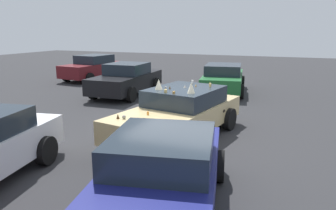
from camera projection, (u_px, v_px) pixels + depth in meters
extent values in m
plane|color=#2D2D30|center=(178.00, 137.00, 9.19)|extent=(60.00, 60.00, 0.00)
cube|color=#D8BC7F|center=(178.00, 117.00, 9.06)|extent=(4.88, 2.64, 0.60)
cube|color=#1E2833|center=(185.00, 96.00, 9.25)|extent=(2.37, 2.04, 0.46)
cylinder|color=black|center=(181.00, 147.00, 7.44)|extent=(0.69, 0.33, 0.66)
cylinder|color=black|center=(118.00, 134.00, 8.43)|extent=(0.69, 0.33, 0.66)
cylinder|color=black|center=(229.00, 119.00, 9.80)|extent=(0.69, 0.33, 0.66)
cylinder|color=black|center=(176.00, 111.00, 10.78)|extent=(0.69, 0.33, 0.66)
ellipsoid|color=black|center=(156.00, 109.00, 9.75)|extent=(0.18, 0.05, 0.13)
ellipsoid|color=black|center=(224.00, 111.00, 9.42)|extent=(0.14, 0.05, 0.09)
ellipsoid|color=black|center=(153.00, 117.00, 9.68)|extent=(0.20, 0.05, 0.13)
ellipsoid|color=black|center=(232.00, 115.00, 9.98)|extent=(0.17, 0.05, 0.13)
ellipsoid|color=black|center=(157.00, 113.00, 9.81)|extent=(0.10, 0.04, 0.11)
ellipsoid|color=black|center=(184.00, 99.00, 11.12)|extent=(0.14, 0.04, 0.11)
sphere|color=#51381E|center=(143.00, 125.00, 7.13)|extent=(0.08, 0.08, 0.08)
sphere|color=gray|center=(124.00, 117.00, 7.74)|extent=(0.09, 0.09, 0.09)
cone|color=tan|center=(144.00, 120.00, 7.48)|extent=(0.07, 0.07, 0.11)
cone|color=silver|center=(147.00, 123.00, 7.22)|extent=(0.07, 0.07, 0.13)
sphere|color=#A87A38|center=(138.00, 121.00, 7.39)|extent=(0.10, 0.10, 0.10)
cylinder|color=orange|center=(148.00, 113.00, 8.10)|extent=(0.06, 0.06, 0.09)
cone|color=#51381E|center=(118.00, 116.00, 7.75)|extent=(0.11, 0.11, 0.12)
sphere|color=orange|center=(163.00, 121.00, 7.48)|extent=(0.06, 0.06, 0.06)
cylinder|color=tan|center=(210.00, 85.00, 9.39)|extent=(0.08, 0.08, 0.10)
cone|color=gray|center=(185.00, 86.00, 9.25)|extent=(0.12, 0.12, 0.07)
cone|color=orange|center=(210.00, 83.00, 9.70)|extent=(0.07, 0.07, 0.10)
cone|color=#51381E|center=(170.00, 87.00, 9.07)|extent=(0.08, 0.08, 0.08)
cone|color=#A87A38|center=(196.00, 85.00, 9.45)|extent=(0.07, 0.07, 0.06)
cylinder|color=black|center=(211.00, 84.00, 9.67)|extent=(0.05, 0.05, 0.07)
cylinder|color=gray|center=(166.00, 88.00, 9.04)|extent=(0.05, 0.05, 0.07)
cylinder|color=#A87A38|center=(174.00, 92.00, 8.38)|extent=(0.08, 0.08, 0.06)
cylinder|color=silver|center=(192.00, 82.00, 9.96)|extent=(0.09, 0.09, 0.10)
cylinder|color=tan|center=(165.00, 91.00, 8.54)|extent=(0.10, 0.10, 0.08)
cone|color=beige|center=(191.00, 88.00, 8.42)|extent=(0.20, 0.20, 0.29)
cone|color=beige|center=(159.00, 84.00, 8.95)|extent=(0.20, 0.20, 0.29)
cube|color=navy|center=(164.00, 177.00, 5.38)|extent=(4.21, 2.49, 0.62)
cube|color=#1E2833|center=(162.00, 149.00, 5.16)|extent=(2.10, 1.92, 0.46)
cylinder|color=black|center=(133.00, 160.00, 6.76)|extent=(0.67, 0.35, 0.63)
cylinder|color=black|center=(219.00, 166.00, 6.46)|extent=(0.67, 0.35, 0.63)
cube|color=#5B1419|center=(93.00, 69.00, 19.56)|extent=(4.25, 2.14, 0.71)
cube|color=#1E2833|center=(94.00, 59.00, 19.59)|extent=(2.11, 1.77, 0.49)
cylinder|color=black|center=(90.00, 78.00, 18.14)|extent=(0.63, 0.29, 0.61)
cylinder|color=black|center=(67.00, 76.00, 18.95)|extent=(0.63, 0.29, 0.61)
cylinder|color=black|center=(117.00, 73.00, 20.31)|extent=(0.63, 0.29, 0.61)
cylinder|color=black|center=(96.00, 71.00, 21.12)|extent=(0.63, 0.29, 0.61)
cylinder|color=black|center=(46.00, 151.00, 7.26)|extent=(0.68, 0.33, 0.65)
cube|color=black|center=(126.00, 82.00, 14.95)|extent=(4.38, 1.90, 0.69)
cube|color=#1E2833|center=(127.00, 69.00, 14.92)|extent=(1.78, 1.69, 0.49)
cylinder|color=black|center=(131.00, 95.00, 13.48)|extent=(0.66, 0.24, 0.65)
cylinder|color=black|center=(93.00, 92.00, 14.11)|extent=(0.66, 0.24, 0.65)
cylinder|color=black|center=(156.00, 85.00, 15.93)|extent=(0.66, 0.24, 0.65)
cylinder|color=black|center=(123.00, 82.00, 16.56)|extent=(0.66, 0.24, 0.65)
cube|color=#1E602D|center=(223.00, 80.00, 15.57)|extent=(4.57, 2.38, 0.62)
cube|color=#1E2833|center=(223.00, 69.00, 15.33)|extent=(2.23, 1.89, 0.46)
cylinder|color=black|center=(207.00, 81.00, 17.11)|extent=(0.67, 0.32, 0.65)
cylinder|color=black|center=(242.00, 82.00, 16.71)|extent=(0.67, 0.32, 0.65)
cylinder|color=black|center=(201.00, 90.00, 14.54)|extent=(0.67, 0.32, 0.65)
cylinder|color=black|center=(241.00, 92.00, 14.14)|extent=(0.67, 0.32, 0.65)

